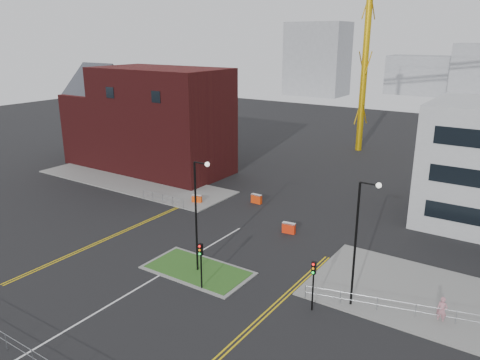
# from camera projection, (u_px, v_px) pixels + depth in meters

# --- Properties ---
(ground) EXTENTS (200.00, 200.00, 0.00)m
(ground) POSITION_uv_depth(u_px,v_px,m) (102.00, 310.00, 32.04)
(ground) COLOR black
(ground) RESTS_ON ground
(pavement_left) EXTENTS (28.00, 8.00, 0.12)m
(pavement_left) POSITION_uv_depth(u_px,v_px,m) (132.00, 181.00, 60.12)
(pavement_left) COLOR slate
(pavement_left) RESTS_ON ground
(island_kerb) EXTENTS (8.60, 4.60, 0.08)m
(island_kerb) POSITION_uv_depth(u_px,v_px,m) (198.00, 270.00, 37.31)
(island_kerb) COLOR slate
(island_kerb) RESTS_ON ground
(grass_island) EXTENTS (8.00, 4.00, 0.12)m
(grass_island) POSITION_uv_depth(u_px,v_px,m) (198.00, 270.00, 37.31)
(grass_island) COLOR #24511B
(grass_island) RESTS_ON ground
(brick_building) EXTENTS (24.20, 10.07, 14.24)m
(brick_building) POSITION_uv_depth(u_px,v_px,m) (146.00, 120.00, 64.46)
(brick_building) COLOR #471112
(brick_building) RESTS_ON ground
(streetlamp_island) EXTENTS (1.46, 0.36, 9.18)m
(streetlamp_island) POSITION_uv_depth(u_px,v_px,m) (198.00, 208.00, 35.61)
(streetlamp_island) COLOR black
(streetlamp_island) RESTS_ON ground
(streetlamp_right_near) EXTENTS (1.46, 0.36, 9.18)m
(streetlamp_right_near) POSITION_uv_depth(u_px,v_px,m) (359.00, 235.00, 30.82)
(streetlamp_right_near) COLOR black
(streetlamp_right_near) RESTS_ON ground
(traffic_light_island) EXTENTS (0.28, 0.33, 3.65)m
(traffic_light_island) POSITION_uv_depth(u_px,v_px,m) (201.00, 257.00, 33.90)
(traffic_light_island) COLOR black
(traffic_light_island) RESTS_ON ground
(traffic_light_right) EXTENTS (0.28, 0.33, 3.65)m
(traffic_light_right) POSITION_uv_depth(u_px,v_px,m) (313.00, 276.00, 31.24)
(traffic_light_right) COLOR black
(traffic_light_right) RESTS_ON ground
(railing_front) EXTENTS (24.05, 0.05, 1.10)m
(railing_front) POSITION_uv_depth(u_px,v_px,m) (18.00, 346.00, 27.04)
(railing_front) COLOR gray
(railing_front) RESTS_ON ground
(railing_left) EXTENTS (6.05, 0.05, 1.10)m
(railing_left) POSITION_uv_depth(u_px,v_px,m) (163.00, 198.00, 51.96)
(railing_left) COLOR gray
(railing_left) RESTS_ON ground
(railing_right) EXTENTS (19.05, 5.05, 1.10)m
(railing_right) POSITION_uv_depth(u_px,v_px,m) (456.00, 315.00, 30.04)
(railing_right) COLOR gray
(railing_right) RESTS_ON ground
(centre_line) EXTENTS (0.15, 30.00, 0.01)m
(centre_line) POSITION_uv_depth(u_px,v_px,m) (124.00, 297.00, 33.62)
(centre_line) COLOR silver
(centre_line) RESTS_ON ground
(yellow_left_a) EXTENTS (0.12, 24.00, 0.01)m
(yellow_left_a) POSITION_uv_depth(u_px,v_px,m) (121.00, 232.00, 44.76)
(yellow_left_a) COLOR gold
(yellow_left_a) RESTS_ON ground
(yellow_left_b) EXTENTS (0.12, 24.00, 0.01)m
(yellow_left_b) POSITION_uv_depth(u_px,v_px,m) (123.00, 232.00, 44.60)
(yellow_left_b) COLOR gold
(yellow_left_b) RESTS_ON ground
(yellow_right_a) EXTENTS (0.12, 20.00, 0.01)m
(yellow_right_a) POSITION_uv_depth(u_px,v_px,m) (265.00, 312.00, 31.75)
(yellow_right_a) COLOR gold
(yellow_right_a) RESTS_ON ground
(yellow_right_b) EXTENTS (0.12, 20.00, 0.01)m
(yellow_right_b) POSITION_uv_depth(u_px,v_px,m) (269.00, 313.00, 31.59)
(yellow_right_b) COLOR gold
(yellow_right_b) RESTS_ON ground
(skyline_a) EXTENTS (18.00, 12.00, 22.00)m
(skyline_a) POSITION_uv_depth(u_px,v_px,m) (317.00, 59.00, 145.31)
(skyline_a) COLOR gray
(skyline_a) RESTS_ON ground
(skyline_d) EXTENTS (30.00, 12.00, 12.00)m
(skyline_d) POSITION_uv_depth(u_px,v_px,m) (438.00, 76.00, 145.65)
(skyline_d) COLOR gray
(skyline_d) RESTS_ON ground
(pedestrian) EXTENTS (0.69, 0.47, 1.83)m
(pedestrian) POSITION_uv_depth(u_px,v_px,m) (442.00, 310.00, 30.33)
(pedestrian) COLOR #BA7883
(pedestrian) RESTS_ON ground
(barrier_left) EXTENTS (1.18, 0.73, 0.94)m
(barrier_left) POSITION_uv_depth(u_px,v_px,m) (197.00, 199.00, 52.28)
(barrier_left) COLOR #E4470C
(barrier_left) RESTS_ON ground
(barrier_mid) EXTENTS (1.26, 0.46, 1.04)m
(barrier_mid) POSITION_uv_depth(u_px,v_px,m) (257.00, 198.00, 52.21)
(barrier_mid) COLOR red
(barrier_mid) RESTS_ON ground
(barrier_right) EXTENTS (1.29, 0.57, 1.05)m
(barrier_right) POSITION_uv_depth(u_px,v_px,m) (289.00, 228.00, 44.29)
(barrier_right) COLOR red
(barrier_right) RESTS_ON ground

